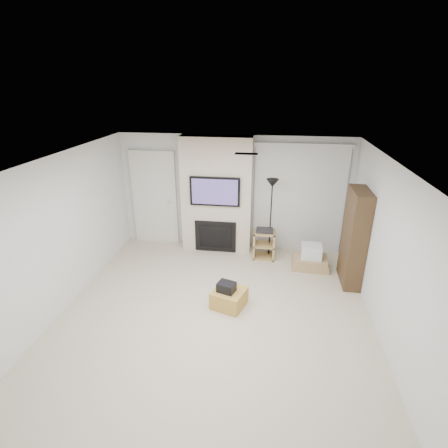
# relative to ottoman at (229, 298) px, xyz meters

# --- Properties ---
(floor) EXTENTS (5.00, 5.50, 0.00)m
(floor) POSITION_rel_ottoman_xyz_m (-0.20, -0.38, -0.15)
(floor) COLOR beige
(floor) RESTS_ON ground
(ceiling) EXTENTS (5.00, 5.50, 0.00)m
(ceiling) POSITION_rel_ottoman_xyz_m (-0.20, -0.38, 2.35)
(ceiling) COLOR white
(ceiling) RESTS_ON wall_back
(wall_back) EXTENTS (5.00, 0.00, 2.50)m
(wall_back) POSITION_rel_ottoman_xyz_m (-0.20, 2.37, 1.10)
(wall_back) COLOR silver
(wall_back) RESTS_ON ground
(wall_front) EXTENTS (5.00, 0.00, 2.50)m
(wall_front) POSITION_rel_ottoman_xyz_m (-0.20, -3.13, 1.10)
(wall_front) COLOR silver
(wall_front) RESTS_ON ground
(wall_left) EXTENTS (0.00, 5.50, 2.50)m
(wall_left) POSITION_rel_ottoman_xyz_m (-2.70, -0.38, 1.10)
(wall_left) COLOR silver
(wall_left) RESTS_ON ground
(wall_right) EXTENTS (0.00, 5.50, 2.50)m
(wall_right) POSITION_rel_ottoman_xyz_m (2.30, -0.38, 1.10)
(wall_right) COLOR silver
(wall_right) RESTS_ON ground
(hvac_vent) EXTENTS (0.35, 0.18, 0.01)m
(hvac_vent) POSITION_rel_ottoman_xyz_m (0.20, 0.42, 2.35)
(hvac_vent) COLOR silver
(hvac_vent) RESTS_ON ceiling
(ottoman) EXTENTS (0.63, 0.63, 0.30)m
(ottoman) POSITION_rel_ottoman_xyz_m (0.00, 0.00, 0.00)
(ottoman) COLOR #B98F3C
(ottoman) RESTS_ON floor
(black_bag) EXTENTS (0.34, 0.30, 0.16)m
(black_bag) POSITION_rel_ottoman_xyz_m (-0.04, -0.03, 0.23)
(black_bag) COLOR black
(black_bag) RESTS_ON ottoman
(fireplace_wall) EXTENTS (1.50, 0.47, 2.50)m
(fireplace_wall) POSITION_rel_ottoman_xyz_m (-0.55, 2.16, 1.09)
(fireplace_wall) COLOR beige
(fireplace_wall) RESTS_ON floor
(entry_door) EXTENTS (1.02, 0.11, 2.14)m
(entry_door) POSITION_rel_ottoman_xyz_m (-2.00, 2.33, 0.90)
(entry_door) COLOR silver
(entry_door) RESTS_ON floor
(vertical_blinds) EXTENTS (1.98, 0.10, 2.37)m
(vertical_blinds) POSITION_rel_ottoman_xyz_m (1.20, 2.32, 1.12)
(vertical_blinds) COLOR silver
(vertical_blinds) RESTS_ON floor
(floor_lamp) EXTENTS (0.25, 0.25, 1.71)m
(floor_lamp) POSITION_rel_ottoman_xyz_m (0.62, 1.95, 1.19)
(floor_lamp) COLOR black
(floor_lamp) RESTS_ON floor
(av_stand) EXTENTS (0.45, 0.38, 0.66)m
(av_stand) POSITION_rel_ottoman_xyz_m (0.51, 1.84, 0.20)
(av_stand) COLOR tan
(av_stand) RESTS_ON floor
(box_stack) EXTENTS (0.76, 0.59, 0.49)m
(box_stack) POSITION_rel_ottoman_xyz_m (1.47, 1.55, 0.04)
(box_stack) COLOR tan
(box_stack) RESTS_ON floor
(bookshelf) EXTENTS (0.30, 0.80, 1.80)m
(bookshelf) POSITION_rel_ottoman_xyz_m (2.14, 1.09, 0.75)
(bookshelf) COLOR #392817
(bookshelf) RESTS_ON floor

